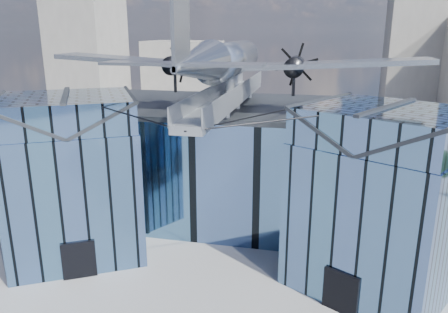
# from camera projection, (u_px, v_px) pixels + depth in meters

# --- Properties ---
(ground_plane) EXTENTS (120.00, 120.00, 0.00)m
(ground_plane) POSITION_uv_depth(u_px,v_px,m) (218.00, 258.00, 31.93)
(ground_plane) COLOR gray
(museum) EXTENTS (32.88, 24.50, 17.60)m
(museum) POSITION_uv_depth(u_px,v_px,m) (234.00, 163.00, 35.83)
(museum) COLOR #4D719C
(museum) RESTS_ON ground
(bg_towers) EXTENTS (77.00, 24.50, 26.00)m
(bg_towers) POSITION_uv_depth(u_px,v_px,m) (293.00, 66.00, 76.11)
(bg_towers) COLOR gray
(bg_towers) RESTS_ON ground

